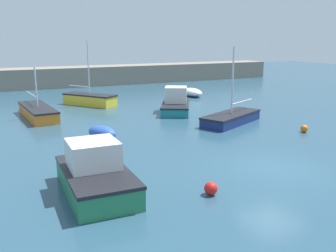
{
  "coord_description": "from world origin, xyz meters",
  "views": [
    {
      "loc": [
        -10.96,
        -11.73,
        5.52
      ],
      "look_at": [
        -1.45,
        7.37,
        0.53
      ],
      "focal_mm": 40.0,
      "sensor_mm": 36.0,
      "label": 1
    }
  ],
  "objects_px": {
    "sailboat_tall_mast": "(90,99)",
    "motorboat_with_cabin": "(176,103)",
    "sailboat_short_mast": "(38,112)",
    "sailboat_twin_hulled": "(231,118)",
    "dinghy_near_pier": "(102,133)",
    "cabin_cruiser_white": "(95,174)",
    "mooring_buoy_red": "(211,188)",
    "open_tender_yellow": "(192,92)",
    "mooring_buoy_orange": "(304,129)"
  },
  "relations": [
    {
      "from": "motorboat_with_cabin",
      "to": "mooring_buoy_red",
      "type": "xyz_separation_m",
      "value": [
        -6.17,
        -14.54,
        -0.43
      ]
    },
    {
      "from": "sailboat_short_mast",
      "to": "sailboat_twin_hulled",
      "type": "distance_m",
      "value": 13.63
    },
    {
      "from": "sailboat_short_mast",
      "to": "open_tender_yellow",
      "type": "xyz_separation_m",
      "value": [
        15.06,
        4.03,
        -0.03
      ]
    },
    {
      "from": "sailboat_tall_mast",
      "to": "open_tender_yellow",
      "type": "bearing_deg",
      "value": 57.84
    },
    {
      "from": "dinghy_near_pier",
      "to": "cabin_cruiser_white",
      "type": "bearing_deg",
      "value": -44.84
    },
    {
      "from": "sailboat_tall_mast",
      "to": "open_tender_yellow",
      "type": "relative_size",
      "value": 1.78
    },
    {
      "from": "mooring_buoy_red",
      "to": "mooring_buoy_orange",
      "type": "relative_size",
      "value": 1.09
    },
    {
      "from": "sailboat_tall_mast",
      "to": "mooring_buoy_orange",
      "type": "bearing_deg",
      "value": -3.81
    },
    {
      "from": "sailboat_tall_mast",
      "to": "mooring_buoy_red",
      "type": "height_order",
      "value": "sailboat_tall_mast"
    },
    {
      "from": "sailboat_tall_mast",
      "to": "motorboat_with_cabin",
      "type": "height_order",
      "value": "sailboat_tall_mast"
    },
    {
      "from": "sailboat_twin_hulled",
      "to": "motorboat_with_cabin",
      "type": "height_order",
      "value": "sailboat_twin_hulled"
    },
    {
      "from": "cabin_cruiser_white",
      "to": "mooring_buoy_orange",
      "type": "height_order",
      "value": "cabin_cruiser_white"
    },
    {
      "from": "sailboat_tall_mast",
      "to": "sailboat_short_mast",
      "type": "bearing_deg",
      "value": -87.68
    },
    {
      "from": "open_tender_yellow",
      "to": "mooring_buoy_red",
      "type": "relative_size",
      "value": 6.14
    },
    {
      "from": "sailboat_tall_mast",
      "to": "open_tender_yellow",
      "type": "height_order",
      "value": "sailboat_tall_mast"
    },
    {
      "from": "open_tender_yellow",
      "to": "mooring_buoy_red",
      "type": "bearing_deg",
      "value": -26.39
    },
    {
      "from": "open_tender_yellow",
      "to": "sailboat_twin_hulled",
      "type": "xyz_separation_m",
      "value": [
        -3.77,
        -11.68,
        -0.02
      ]
    },
    {
      "from": "sailboat_short_mast",
      "to": "mooring_buoy_red",
      "type": "bearing_deg",
      "value": 8.05
    },
    {
      "from": "cabin_cruiser_white",
      "to": "sailboat_twin_hulled",
      "type": "xyz_separation_m",
      "value": [
        11.28,
        7.2,
        -0.33
      ]
    },
    {
      "from": "open_tender_yellow",
      "to": "sailboat_twin_hulled",
      "type": "relative_size",
      "value": 0.56
    },
    {
      "from": "open_tender_yellow",
      "to": "sailboat_short_mast",
      "type": "bearing_deg",
      "value": -72.9
    },
    {
      "from": "dinghy_near_pier",
      "to": "motorboat_with_cabin",
      "type": "distance_m",
      "value": 9.22
    },
    {
      "from": "dinghy_near_pier",
      "to": "mooring_buoy_orange",
      "type": "relative_size",
      "value": 4.81
    },
    {
      "from": "dinghy_near_pier",
      "to": "sailboat_short_mast",
      "type": "xyz_separation_m",
      "value": [
        -2.36,
        7.85,
        0.03
      ]
    },
    {
      "from": "cabin_cruiser_white",
      "to": "open_tender_yellow",
      "type": "xyz_separation_m",
      "value": [
        15.05,
        18.88,
        -0.3
      ]
    },
    {
      "from": "mooring_buoy_red",
      "to": "sailboat_short_mast",
      "type": "bearing_deg",
      "value": 102.15
    },
    {
      "from": "dinghy_near_pier",
      "to": "sailboat_tall_mast",
      "type": "height_order",
      "value": "sailboat_tall_mast"
    },
    {
      "from": "motorboat_with_cabin",
      "to": "mooring_buoy_red",
      "type": "bearing_deg",
      "value": 6.94
    },
    {
      "from": "mooring_buoy_red",
      "to": "sailboat_tall_mast",
      "type": "bearing_deg",
      "value": 87.04
    },
    {
      "from": "cabin_cruiser_white",
      "to": "sailboat_twin_hulled",
      "type": "relative_size",
      "value": 0.85
    },
    {
      "from": "sailboat_twin_hulled",
      "to": "dinghy_near_pier",
      "type": "bearing_deg",
      "value": -23.73
    },
    {
      "from": "sailboat_short_mast",
      "to": "mooring_buoy_red",
      "type": "relative_size",
      "value": 13.71
    },
    {
      "from": "open_tender_yellow",
      "to": "sailboat_twin_hulled",
      "type": "bearing_deg",
      "value": -15.79
    },
    {
      "from": "dinghy_near_pier",
      "to": "sailboat_short_mast",
      "type": "distance_m",
      "value": 8.19
    },
    {
      "from": "mooring_buoy_orange",
      "to": "mooring_buoy_red",
      "type": "bearing_deg",
      "value": -152.15
    },
    {
      "from": "open_tender_yellow",
      "to": "sailboat_tall_mast",
      "type": "bearing_deg",
      "value": -85.3
    },
    {
      "from": "sailboat_short_mast",
      "to": "cabin_cruiser_white",
      "type": "xyz_separation_m",
      "value": [
        0.01,
        -14.85,
        0.27
      ]
    },
    {
      "from": "mooring_buoy_red",
      "to": "dinghy_near_pier",
      "type": "bearing_deg",
      "value": 98.07
    },
    {
      "from": "cabin_cruiser_white",
      "to": "motorboat_with_cabin",
      "type": "bearing_deg",
      "value": 143.83
    },
    {
      "from": "dinghy_near_pier",
      "to": "motorboat_with_cabin",
      "type": "height_order",
      "value": "motorboat_with_cabin"
    },
    {
      "from": "open_tender_yellow",
      "to": "mooring_buoy_orange",
      "type": "relative_size",
      "value": 6.67
    },
    {
      "from": "sailboat_twin_hulled",
      "to": "mooring_buoy_orange",
      "type": "relative_size",
      "value": 11.9
    },
    {
      "from": "sailboat_twin_hulled",
      "to": "open_tender_yellow",
      "type": "bearing_deg",
      "value": -132.92
    },
    {
      "from": "sailboat_short_mast",
      "to": "motorboat_with_cabin",
      "type": "relative_size",
      "value": 1.34
    },
    {
      "from": "cabin_cruiser_white",
      "to": "sailboat_twin_hulled",
      "type": "bearing_deg",
      "value": 124.74
    },
    {
      "from": "sailboat_short_mast",
      "to": "sailboat_tall_mast",
      "type": "height_order",
      "value": "sailboat_tall_mast"
    },
    {
      "from": "cabin_cruiser_white",
      "to": "mooring_buoy_orange",
      "type": "relative_size",
      "value": 10.15
    },
    {
      "from": "sailboat_short_mast",
      "to": "open_tender_yellow",
      "type": "height_order",
      "value": "sailboat_short_mast"
    },
    {
      "from": "dinghy_near_pier",
      "to": "sailboat_twin_hulled",
      "type": "distance_m",
      "value": 8.93
    },
    {
      "from": "motorboat_with_cabin",
      "to": "cabin_cruiser_white",
      "type": "bearing_deg",
      "value": -8.4
    }
  ]
}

